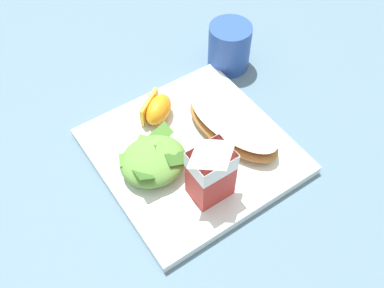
# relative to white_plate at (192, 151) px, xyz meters

# --- Properties ---
(ground) EXTENTS (3.00, 3.00, 0.00)m
(ground) POSITION_rel_white_plate_xyz_m (0.00, 0.00, -0.01)
(ground) COLOR slate
(white_plate) EXTENTS (0.28, 0.28, 0.02)m
(white_plate) POSITION_rel_white_plate_xyz_m (0.00, 0.00, 0.00)
(white_plate) COLOR silver
(white_plate) RESTS_ON ground
(cheesy_pizza_bread) EXTENTS (0.11, 0.18, 0.04)m
(cheesy_pizza_bread) POSITION_rel_white_plate_xyz_m (-0.07, 0.01, 0.03)
(cheesy_pizza_bread) COLOR #A87038
(cheesy_pizza_bread) RESTS_ON white_plate
(green_salad_pile) EXTENTS (0.10, 0.09, 0.04)m
(green_salad_pile) POSITION_rel_white_plate_xyz_m (0.07, 0.00, 0.03)
(green_salad_pile) COLOR #5B8E3D
(green_salad_pile) RESTS_ON white_plate
(milk_carton) EXTENTS (0.06, 0.05, 0.11)m
(milk_carton) POSITION_rel_white_plate_xyz_m (0.02, 0.08, 0.07)
(milk_carton) COLOR #B7332D
(milk_carton) RESTS_ON white_plate
(orange_wedge_front) EXTENTS (0.07, 0.06, 0.04)m
(orange_wedge_front) POSITION_rel_white_plate_xyz_m (0.01, -0.08, 0.03)
(orange_wedge_front) COLOR orange
(orange_wedge_front) RESTS_ON white_plate
(drinking_blue_cup) EXTENTS (0.08, 0.08, 0.09)m
(drinking_blue_cup) POSITION_rel_white_plate_xyz_m (-0.17, -0.13, 0.03)
(drinking_blue_cup) COLOR #284CA3
(drinking_blue_cup) RESTS_ON ground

